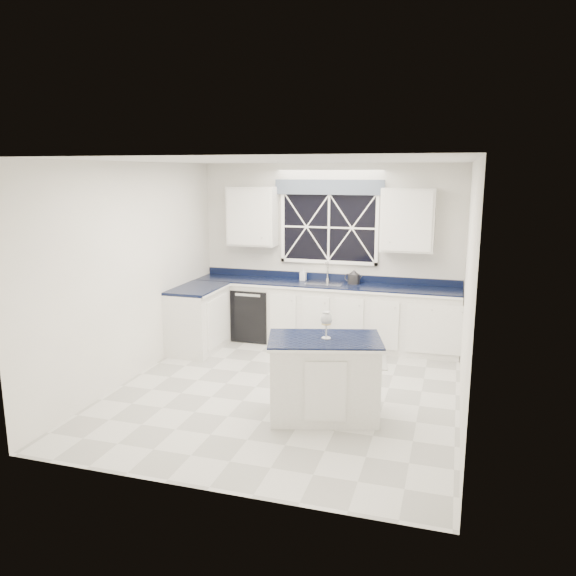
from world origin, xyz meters
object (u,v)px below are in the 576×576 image
(dishwasher, at_px, (255,312))
(faucet, at_px, (327,271))
(wine_glass, at_px, (326,320))
(kettle, at_px, (354,277))
(soap_bottle, at_px, (303,274))
(island, at_px, (324,378))

(dishwasher, xyz_separation_m, faucet, (1.10, 0.19, 0.69))
(faucet, relative_size, wine_glass, 1.06)
(kettle, relative_size, wine_glass, 1.01)
(faucet, distance_m, kettle, 0.44)
(wine_glass, bearing_deg, kettle, 94.07)
(wine_glass, bearing_deg, soap_bottle, 110.17)
(dishwasher, height_order, faucet, faucet)
(dishwasher, relative_size, wine_glass, 2.87)
(dishwasher, xyz_separation_m, kettle, (1.52, 0.09, 0.63))
(dishwasher, bearing_deg, wine_glass, -55.86)
(kettle, bearing_deg, dishwasher, -157.60)
(dishwasher, height_order, wine_glass, wine_glass)
(soap_bottle, bearing_deg, faucet, 8.16)
(faucet, bearing_deg, island, -77.62)
(faucet, distance_m, soap_bottle, 0.38)
(island, height_order, kettle, kettle)
(kettle, xyz_separation_m, soap_bottle, (-0.79, 0.06, 0.00))
(dishwasher, distance_m, island, 3.04)
(island, height_order, soap_bottle, soap_bottle)
(kettle, distance_m, wine_glass, 2.61)
(island, relative_size, kettle, 4.59)
(dishwasher, bearing_deg, soap_bottle, 10.95)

